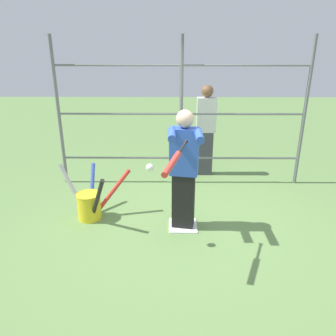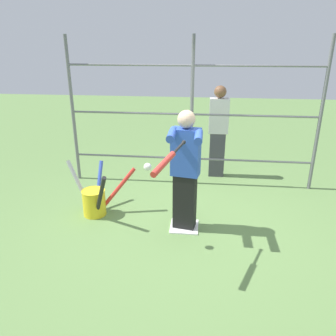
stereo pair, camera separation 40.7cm
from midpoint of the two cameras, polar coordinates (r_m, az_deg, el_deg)
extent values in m
plane|color=#608447|center=(4.81, 5.30, -10.27)|extent=(24.00, 24.00, 0.00)
cube|color=white|center=(4.81, 5.31, -10.17)|extent=(0.40, 0.40, 0.02)
cylinder|color=slate|center=(6.22, 26.76, 7.86)|extent=(0.06, 0.06, 2.63)
cylinder|color=slate|center=(5.84, 6.17, 9.25)|extent=(0.06, 0.06, 2.63)
cylinder|color=slate|center=(6.24, -14.45, 9.47)|extent=(0.06, 0.06, 2.63)
cylinder|color=slate|center=(6.06, 5.87, 1.62)|extent=(4.34, 0.04, 0.04)
cylinder|color=slate|center=(5.84, 6.17, 9.25)|extent=(4.34, 0.04, 0.04)
cylinder|color=slate|center=(5.73, 6.50, 17.33)|extent=(4.34, 0.04, 0.04)
cube|color=black|center=(4.62, 5.47, -5.92)|extent=(0.33, 0.24, 0.82)
cube|color=#2D51B7|center=(4.33, 5.80, 2.72)|extent=(0.41, 0.28, 0.64)
sphere|color=beige|center=(4.22, 6.02, 8.43)|extent=(0.23, 0.23, 0.23)
cylinder|color=#2D51B7|center=(4.01, 8.27, 5.42)|extent=(0.10, 0.45, 0.10)
cylinder|color=#2D51B7|center=(4.07, 3.55, 5.83)|extent=(0.10, 0.45, 0.10)
sphere|color=black|center=(3.82, 5.82, 4.44)|extent=(0.05, 0.05, 0.05)
cylinder|color=black|center=(3.68, 5.02, 3.47)|extent=(0.13, 0.32, 0.07)
cylinder|color=red|center=(3.33, 2.71, 0.67)|extent=(0.21, 0.49, 0.13)
sphere|color=white|center=(3.93, -0.62, 0.13)|extent=(0.10, 0.10, 0.10)
cylinder|color=yellow|center=(5.11, -10.52, -6.00)|extent=(0.35, 0.35, 0.40)
torus|color=yellow|center=(5.03, -10.67, -3.96)|extent=(0.36, 0.36, 0.01)
cylinder|color=#B2B2B7|center=(5.17, -12.98, -3.12)|extent=(0.43, 0.21, 0.80)
cylinder|color=black|center=(4.77, -9.35, -5.05)|extent=(0.36, 0.43, 0.79)
cylinder|color=red|center=(5.08, -6.65, -3.90)|extent=(0.59, 0.29, 0.69)
cylinder|color=#334CB2|center=(5.31, -9.82, -2.97)|extent=(0.08, 0.52, 0.68)
cube|color=#3F3F47|center=(6.52, 10.27, 2.30)|extent=(0.29, 0.18, 0.88)
cube|color=silver|center=(6.32, 10.72, 8.89)|extent=(0.36, 0.20, 0.66)
sphere|color=brown|center=(6.24, 11.00, 12.90)|extent=(0.23, 0.23, 0.23)
camera|label=1|loc=(0.20, -87.24, 1.06)|focal=35.00mm
camera|label=2|loc=(0.20, 92.76, -1.06)|focal=35.00mm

